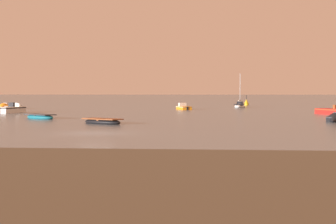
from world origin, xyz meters
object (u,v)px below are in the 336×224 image
object	(u,v)px
sailboat_moored_0	(240,106)
motorboat_moored_8	(336,120)
motorboat_moored_0	(12,110)
motorboat_moored_7	(5,108)
motorboat_moored_2	(183,108)
channel_buoy	(246,103)
rowboat_moored_2	(40,117)
motorboat_moored_3	(336,112)
rowboat_moored_1	(102,122)

from	to	relation	value
sailboat_moored_0	motorboat_moored_8	size ratio (longest dim) A/B	1.43
motorboat_moored_0	motorboat_moored_7	bearing A→B (deg)	33.12
motorboat_moored_2	channel_buoy	size ratio (longest dim) A/B	1.93
rowboat_moored_2	motorboat_moored_7	bearing A→B (deg)	156.23
rowboat_moored_2	sailboat_moored_0	bearing A→B (deg)	100.77
motorboat_moored_2	rowboat_moored_2	bearing A→B (deg)	135.00
motorboat_moored_0	rowboat_moored_2	bearing A→B (deg)	-142.23
rowboat_moored_2	channel_buoy	bearing A→B (deg)	105.47
rowboat_moored_2	motorboat_moored_7	xyz separation A→B (m)	(-15.44, 29.71, 0.04)
sailboat_moored_0	motorboat_moored_2	world-z (taller)	sailboat_moored_0
rowboat_moored_2	motorboat_moored_8	distance (m)	30.38
channel_buoy	motorboat_moored_8	bearing A→B (deg)	-84.92
motorboat_moored_3	motorboat_moored_7	world-z (taller)	motorboat_moored_3
rowboat_moored_1	rowboat_moored_2	bearing A→B (deg)	-10.95
motorboat_moored_2	motorboat_moored_8	size ratio (longest dim) A/B	0.99
motorboat_moored_2	motorboat_moored_3	xyz separation A→B (m)	(20.44, -16.70, 0.02)
sailboat_moored_0	motorboat_moored_3	world-z (taller)	sailboat_moored_0
rowboat_moored_2	rowboat_moored_1	bearing A→B (deg)	-5.89
motorboat_moored_7	motorboat_moored_8	world-z (taller)	motorboat_moored_7
motorboat_moored_0	motorboat_moored_2	distance (m)	26.68
channel_buoy	rowboat_moored_2	bearing A→B (deg)	-113.31
sailboat_moored_0	rowboat_moored_2	bearing A→B (deg)	160.03
motorboat_moored_2	motorboat_moored_3	distance (m)	26.39
sailboat_moored_0	motorboat_moored_7	size ratio (longest dim) A/B	1.29
rowboat_moored_1	motorboat_moored_3	distance (m)	33.64
motorboat_moored_7	motorboat_moored_3	bearing A→B (deg)	68.96
rowboat_moored_1	rowboat_moored_2	size ratio (longest dim) A/B	1.00
motorboat_moored_0	motorboat_moored_7	world-z (taller)	motorboat_moored_0
motorboat_moored_0	motorboat_moored_2	xyz separation A→B (m)	(22.47, 14.38, -0.06)
motorboat_moored_3	motorboat_moored_0	bearing A→B (deg)	-118.36
motorboat_moored_8	channel_buoy	distance (m)	61.13
motorboat_moored_7	channel_buoy	bearing A→B (deg)	121.55
motorboat_moored_8	motorboat_moored_0	bearing A→B (deg)	-96.56
sailboat_moored_0	motorboat_moored_0	distance (m)	41.77
rowboat_moored_1	motorboat_moored_8	world-z (taller)	motorboat_moored_8
motorboat_moored_3	channel_buoy	xyz separation A→B (m)	(-9.02, 43.73, 0.20)
motorboat_moored_7	motorboat_moored_8	distance (m)	56.37
motorboat_moored_2	motorboat_moored_7	bearing A→B (deg)	70.17
rowboat_moored_1	sailboat_moored_0	bearing A→B (deg)	-71.86
motorboat_moored_0	rowboat_moored_1	xyz separation A→B (m)	(17.65, -24.52, -0.12)
motorboat_moored_3	motorboat_moored_2	bearing A→B (deg)	-154.50
rowboat_moored_1	motorboat_moored_7	size ratio (longest dim) A/B	0.89
motorboat_moored_2	rowboat_moored_1	xyz separation A→B (m)	(-4.83, -38.90, -0.06)
motorboat_moored_3	motorboat_moored_8	xyz separation A→B (m)	(-3.60, -17.16, -0.07)
rowboat_moored_1	motorboat_moored_8	distance (m)	22.25
motorboat_moored_0	motorboat_moored_8	bearing A→B (deg)	-108.12
motorboat_moored_8	channel_buoy	size ratio (longest dim) A/B	1.94
sailboat_moored_0	motorboat_moored_8	world-z (taller)	sailboat_moored_0
motorboat_moored_0	motorboat_moored_8	world-z (taller)	motorboat_moored_0
sailboat_moored_0	channel_buoy	distance (m)	14.66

